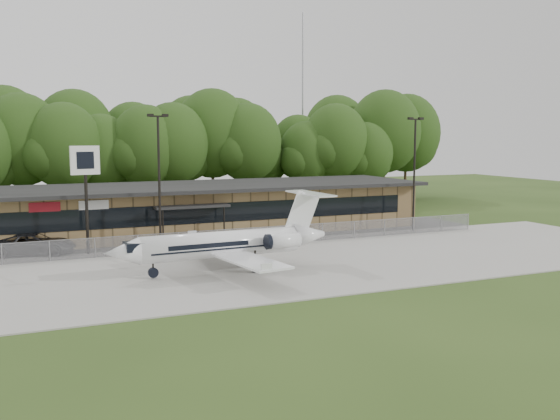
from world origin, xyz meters
name	(u,v)px	position (x,y,z in m)	size (l,w,h in m)	color
ground	(319,294)	(0.00, 0.00, 0.00)	(160.00, 160.00, 0.00)	#2C4318
apron	(264,265)	(0.00, 8.00, 0.04)	(64.00, 18.00, 0.08)	#9E9B93
parking_lot	(212,239)	(0.00, 19.50, 0.03)	(50.00, 9.00, 0.06)	#383835
terminal	(197,208)	(0.00, 23.94, 2.18)	(41.00, 11.65, 4.30)	olive
fence	(230,239)	(0.00, 15.00, 0.78)	(46.00, 0.04, 1.52)	gray
treeline	(152,145)	(0.00, 42.00, 7.50)	(72.00, 12.00, 15.00)	#1C3811
radio_mast	(303,107)	(22.00, 48.00, 12.50)	(0.20, 0.20, 25.00)	gray
light_pole_mid	(159,171)	(-5.00, 16.50, 5.98)	(1.55, 0.30, 10.23)	black
light_pole_right	(414,165)	(18.00, 16.50, 5.98)	(1.55, 0.30, 10.23)	black
business_jet	(229,245)	(-2.75, 7.18, 1.78)	(14.75, 13.12, 4.97)	white
suv	(35,244)	(-13.84, 18.14, 0.80)	(2.65, 5.75, 1.60)	#2D2D30
pole_sign	(85,172)	(-10.26, 16.80, 6.05)	(2.08, 0.53, 7.91)	black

